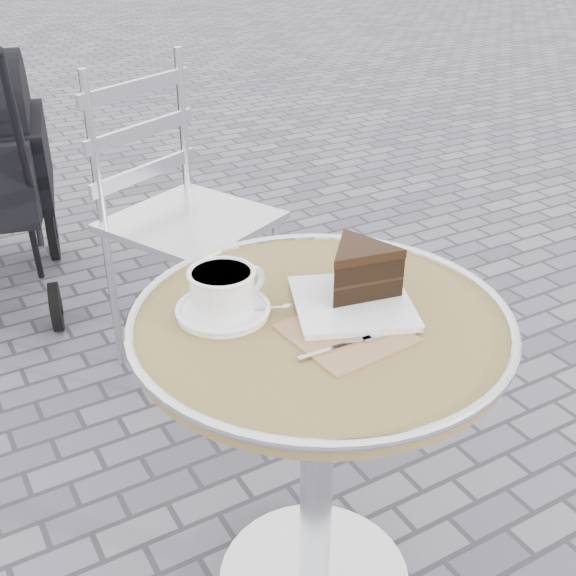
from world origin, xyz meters
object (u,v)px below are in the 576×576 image
cafe_table (319,389)px  cappuccino_set (224,295)px  cake_plate_set (358,278)px  bistro_chair (164,184)px

cafe_table → cappuccino_set: bearing=145.5°
cappuccino_set → cake_plate_set: cake_plate_set is taller
bistro_chair → cafe_table: bearing=-119.9°
cafe_table → cake_plate_set: cake_plate_set is taller
cake_plate_set → bistro_chair: size_ratio=0.35×
cappuccino_set → cafe_table: bearing=-41.0°
bistro_chair → cake_plate_set: bearing=-115.2°
cappuccino_set → cake_plate_set: (0.24, -0.09, 0.01)m
cappuccino_set → bistro_chair: (0.26, 0.99, -0.16)m
cafe_table → cappuccino_set: size_ratio=3.81×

